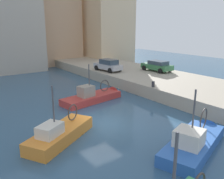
{
  "coord_description": "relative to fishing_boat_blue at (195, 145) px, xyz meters",
  "views": [
    {
      "loc": [
        -8.8,
        -13.65,
        6.97
      ],
      "look_at": [
        3.63,
        3.55,
        1.2
      ],
      "focal_mm": 38.42,
      "sensor_mm": 36.0,
      "label": 1
    }
  ],
  "objects": [
    {
      "name": "water_surface",
      "position": [
        -2.6,
        6.21,
        -0.13
      ],
      "size": [
        80.0,
        80.0,
        0.0
      ],
      "primitive_type": "plane",
      "color": "#335675",
      "rests_on": "ground"
    },
    {
      "name": "quay_wall",
      "position": [
        8.9,
        6.21,
        0.47
      ],
      "size": [
        9.0,
        56.0,
        1.2
      ],
      "primitive_type": "cube",
      "color": "#ADA08C",
      "rests_on": "ground"
    },
    {
      "name": "fishing_boat_blue",
      "position": [
        0.0,
        0.0,
        0.0
      ],
      "size": [
        6.87,
        3.83,
        4.61
      ],
      "color": "#2D60B7",
      "rests_on": "ground"
    },
    {
      "name": "fishing_boat_orange",
      "position": [
        -5.77,
        5.58,
        -0.02
      ],
      "size": [
        5.91,
        4.41,
        4.43
      ],
      "color": "orange",
      "rests_on": "ground"
    },
    {
      "name": "fishing_boat_red",
      "position": [
        0.04,
        11.13,
        -0.01
      ],
      "size": [
        6.9,
        2.8,
        4.4
      ],
      "color": "#BC3833",
      "rests_on": "ground"
    },
    {
      "name": "parked_car_green",
      "position": [
        10.99,
        13.71,
        1.77
      ],
      "size": [
        2.1,
        4.15,
        1.35
      ],
      "color": "#387547",
      "rests_on": "quay_wall"
    },
    {
      "name": "parked_car_silver",
      "position": [
        5.99,
        17.47,
        1.83
      ],
      "size": [
        2.21,
        4.07,
        1.5
      ],
      "color": "#B7B7BC",
      "rests_on": "quay_wall"
    },
    {
      "name": "mooring_bollard_mid",
      "position": [
        4.75,
        8.21,
        1.35
      ],
      "size": [
        0.28,
        0.28,
        0.55
      ],
      "primitive_type": "cylinder",
      "color": "#2D2D33",
      "rests_on": "quay_wall"
    },
    {
      "name": "waterfront_building_west_mid",
      "position": [
        4.87,
        35.07,
        9.16
      ],
      "size": [
        10.64,
        8.33,
        18.54
      ],
      "color": "tan",
      "rests_on": "ground"
    },
    {
      "name": "waterfront_building_central",
      "position": [
        -3.4,
        31.19,
        7.48
      ],
      "size": [
        11.38,
        6.38,
        15.18
      ],
      "color": "#B2A899",
      "rests_on": "ground"
    },
    {
      "name": "waterfront_building_east",
      "position": [
        14.54,
        30.62,
        8.5
      ],
      "size": [
        7.8,
        8.95,
        17.21
      ],
      "color": "beige",
      "rests_on": "ground"
    }
  ]
}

